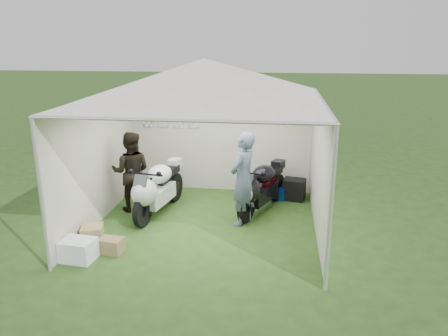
{
  "coord_description": "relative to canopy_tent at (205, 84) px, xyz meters",
  "views": [
    {
      "loc": [
        1.31,
        -7.4,
        3.28
      ],
      "look_at": [
        0.29,
        0.35,
        0.99
      ],
      "focal_mm": 35.0,
      "sensor_mm": 36.0,
      "label": 1
    }
  ],
  "objects": [
    {
      "name": "ground",
      "position": [
        0.0,
        -0.03,
        -2.58
      ],
      "size": [
        80.0,
        80.0,
        0.0
      ],
      "primitive_type": "plane",
      "color": "#243F18",
      "rests_on": "ground"
    },
    {
      "name": "canopy_tent",
      "position": [
        0.0,
        0.0,
        0.0
      ],
      "size": [
        5.66,
        5.66,
        3.0
      ],
      "color": "silver",
      "rests_on": "ground"
    },
    {
      "name": "motorcycle_white",
      "position": [
        -1.02,
        0.29,
        -2.02
      ],
      "size": [
        0.66,
        2.0,
        0.99
      ],
      "rotation": [
        0.0,
        0.0,
        -0.17
      ],
      "color": "black",
      "rests_on": "ground"
    },
    {
      "name": "motorcycle_black",
      "position": [
        0.96,
        0.68,
        -2.04
      ],
      "size": [
        0.98,
        1.83,
        0.95
      ],
      "rotation": [
        0.0,
        0.0,
        -0.4
      ],
      "color": "black",
      "rests_on": "ground"
    },
    {
      "name": "paddock_stand",
      "position": [
        1.3,
        1.49,
        -2.43
      ],
      "size": [
        0.44,
        0.37,
        0.29
      ],
      "primitive_type": "cube",
      "rotation": [
        0.0,
        0.0,
        -0.4
      ],
      "color": "blue",
      "rests_on": "ground"
    },
    {
      "name": "person_dark_jacket",
      "position": [
        -1.57,
        0.48,
        -1.78
      ],
      "size": [
        0.86,
        0.71,
        1.6
      ],
      "primitive_type": "imported",
      "rotation": [
        0.0,
        0.0,
        3.29
      ],
      "color": "black",
      "rests_on": "ground"
    },
    {
      "name": "person_blue_jacket",
      "position": [
        0.67,
        0.08,
        -1.71
      ],
      "size": [
        0.65,
        0.75,
        1.74
      ],
      "primitive_type": "imported",
      "rotation": [
        0.0,
        0.0,
        -2.02
      ],
      "color": "slate",
      "rests_on": "ground"
    },
    {
      "name": "equipment_box",
      "position": [
        1.65,
        1.5,
        -2.35
      ],
      "size": [
        0.51,
        0.44,
        0.45
      ],
      "primitive_type": "cube",
      "rotation": [
        0.0,
        0.0,
        -0.2
      ],
      "color": "black",
      "rests_on": "ground"
    },
    {
      "name": "crate_0",
      "position": [
        -1.72,
        -1.66,
        -2.41
      ],
      "size": [
        0.54,
        0.44,
        0.33
      ],
      "primitive_type": "cube",
      "rotation": [
        0.0,
        0.0,
        -0.11
      ],
      "color": "silver",
      "rests_on": "ground"
    },
    {
      "name": "crate_1",
      "position": [
        -1.75,
        -1.08,
        -2.42
      ],
      "size": [
        0.43,
        0.43,
        0.31
      ],
      "primitive_type": "cube",
      "rotation": [
        0.0,
        0.0,
        0.29
      ],
      "color": "#92764E",
      "rests_on": "ground"
    },
    {
      "name": "crate_2",
      "position": [
        -1.72,
        -1.44,
        -2.48
      ],
      "size": [
        0.28,
        0.24,
        0.2
      ],
      "primitive_type": "cube",
      "rotation": [
        0.0,
        0.0,
        -0.08
      ],
      "color": "silver",
      "rests_on": "ground"
    },
    {
      "name": "crate_3",
      "position": [
        -1.31,
        -1.37,
        -2.45
      ],
      "size": [
        0.4,
        0.32,
        0.25
      ],
      "primitive_type": "cube",
      "rotation": [
        0.0,
        0.0,
        -0.15
      ],
      "color": "olive",
      "rests_on": "ground"
    }
  ]
}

